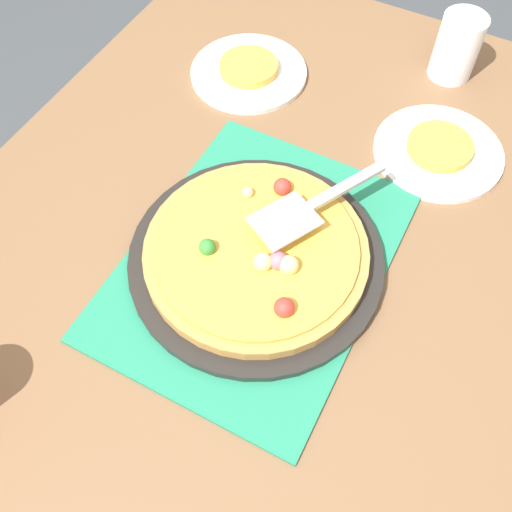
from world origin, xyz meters
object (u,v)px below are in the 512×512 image
at_px(served_slice_left, 249,67).
at_px(pizza_server, 311,206).
at_px(plate_near_left, 249,72).
at_px(plate_far_right, 438,152).
at_px(pizza, 257,251).
at_px(pizza_pan, 256,259).
at_px(cup_near, 457,47).
at_px(served_slice_right, 440,146).

xyz_separation_m(served_slice_left, pizza_server, (0.28, 0.25, 0.05)).
height_order(plate_near_left, plate_far_right, same).
relative_size(plate_near_left, plate_far_right, 1.00).
bearing_deg(pizza, plate_far_right, 153.19).
height_order(pizza, served_slice_left, pizza).
relative_size(pizza_pan, plate_near_left, 1.73).
height_order(plate_near_left, served_slice_left, served_slice_left).
relative_size(pizza, served_slice_left, 3.00).
xyz_separation_m(pizza, served_slice_left, (-0.37, -0.21, -0.02)).
distance_m(pizza, served_slice_left, 0.42).
distance_m(plate_near_left, pizza_server, 0.39).
height_order(served_slice_left, pizza_server, pizza_server).
bearing_deg(pizza, pizza_server, 152.65).
height_order(plate_near_left, cup_near, cup_near).
height_order(served_slice_right, cup_near, cup_near).
bearing_deg(plate_near_left, pizza, 29.62).
xyz_separation_m(pizza, plate_near_left, (-0.37, -0.21, -0.03)).
bearing_deg(cup_near, pizza, -12.90).
relative_size(pizza_pan, pizza_server, 1.70).
distance_m(plate_near_left, served_slice_right, 0.38).
xyz_separation_m(pizza_pan, plate_far_right, (-0.34, 0.17, -0.01)).
bearing_deg(pizza_pan, plate_near_left, -150.50).
height_order(plate_near_left, pizza_server, pizza_server).
relative_size(plate_near_left, cup_near, 1.83).
relative_size(plate_near_left, served_slice_left, 2.00).
relative_size(served_slice_right, pizza_server, 0.49).
height_order(plate_far_right, served_slice_right, served_slice_right).
height_order(pizza, served_slice_right, pizza).
distance_m(pizza, cup_near, 0.56).
bearing_deg(served_slice_left, pizza_server, 42.02).
bearing_deg(served_slice_left, served_slice_right, 85.71).
xyz_separation_m(plate_near_left, served_slice_right, (0.03, 0.38, 0.01)).
distance_m(served_slice_right, cup_near, 0.22).
relative_size(pizza_pan, plate_far_right, 1.73).
xyz_separation_m(plate_far_right, cup_near, (-0.21, -0.05, 0.06)).
xyz_separation_m(plate_far_right, pizza_server, (0.25, -0.13, 0.06)).
height_order(pizza, pizza_server, pizza_server).
height_order(pizza, plate_far_right, pizza).
relative_size(cup_near, pizza_server, 0.54).
xyz_separation_m(pizza_pan, served_slice_left, (-0.37, -0.21, 0.01)).
distance_m(plate_near_left, served_slice_left, 0.01).
xyz_separation_m(served_slice_right, pizza_server, (0.25, -0.13, 0.05)).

